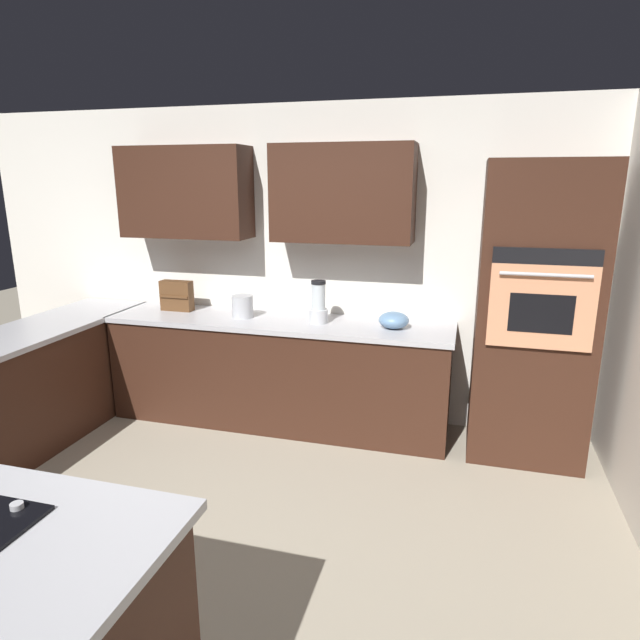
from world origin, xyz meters
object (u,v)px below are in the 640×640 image
object	(u,v)px
spice_rack	(177,296)
blender	(318,305)
mixing_bowl	(394,320)
kettle	(243,307)
wall_oven	(534,315)

from	to	relation	value
spice_rack	blender	bearing A→B (deg)	176.50
blender	mixing_bowl	distance (m)	0.61
blender	kettle	bearing A→B (deg)	0.00
blender	spice_rack	distance (m)	1.30
blender	spice_rack	bearing A→B (deg)	-3.50
mixing_bowl	spice_rack	distance (m)	1.90
blender	spice_rack	world-z (taller)	blender
blender	wall_oven	bearing A→B (deg)	179.84
spice_rack	mixing_bowl	bearing A→B (deg)	177.61
wall_oven	blender	world-z (taller)	wall_oven
mixing_bowl	kettle	xyz separation A→B (m)	(1.25, 0.00, 0.03)
mixing_bowl	kettle	distance (m)	1.25
spice_rack	kettle	xyz separation A→B (m)	(-0.65, 0.08, -0.04)
kettle	mixing_bowl	bearing A→B (deg)	180.00
kettle	blender	bearing A→B (deg)	-180.00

